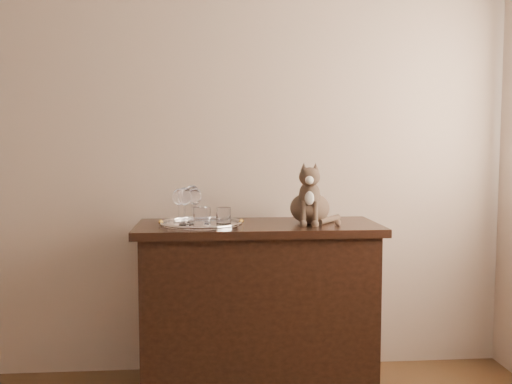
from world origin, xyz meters
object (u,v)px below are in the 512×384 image
tumbler_b (202,217)px  cat (310,193)px  sideboard (258,308)px  wine_glass_c (185,206)px  tumbler_c (224,216)px  wine_glass_a (179,206)px  tray (201,224)px  wine_glass_d (195,206)px  wine_glass_b (192,204)px

tumbler_b → cat: 0.56m
sideboard → wine_glass_c: wine_glass_c is taller
tumbler_b → tumbler_c: 0.13m
sideboard → wine_glass_a: (-0.39, 0.01, 0.52)m
tumbler_c → cat: 0.45m
wine_glass_c → tumbler_c: (0.19, 0.02, -0.05)m
tray → tumbler_c: tumbler_c is taller
wine_glass_d → cat: size_ratio=0.57×
wine_glass_c → tumbler_c: wine_glass_c is taller
wine_glass_a → tumbler_b: bearing=-50.4°
wine_glass_a → wine_glass_b: size_ratio=0.92×
wine_glass_d → tray: bearing=-34.0°
tumbler_c → tumbler_b: bearing=-140.5°
sideboard → wine_glass_a: wine_glass_a is taller
wine_glass_c → cat: 0.63m
tumbler_b → wine_glass_c: bearing=143.7°
sideboard → wine_glass_a: bearing=179.1°
wine_glass_d → cat: (0.57, 0.01, 0.06)m
wine_glass_c → tumbler_b: wine_glass_c is taller
wine_glass_c → tumbler_b: 0.11m
wine_glass_b → tumbler_c: (0.15, -0.08, -0.05)m
wine_glass_b → wine_glass_d: (0.01, -0.04, -0.01)m
wine_glass_c → wine_glass_d: (0.05, 0.06, -0.00)m
wine_glass_d → tumbler_c: wine_glass_d is taller
wine_glass_c → wine_glass_d: 0.08m
tray → wine_glass_a: size_ratio=2.36×
wine_glass_c → cat: (0.62, 0.07, 0.05)m
sideboard → wine_glass_b: wine_glass_b is taller
wine_glass_d → wine_glass_a: bearing=169.3°
tray → tumbler_b: 0.11m
cat → tumbler_b: bearing=-154.7°
tray → wine_glass_a: wine_glass_a is taller
wine_glass_c → tumbler_c: size_ratio=2.26×
sideboard → cat: cat is taller
tray → wine_glass_a: bearing=161.7°
sideboard → wine_glass_a: size_ratio=7.08×
wine_glass_b → cat: 0.59m
wine_glass_b → cat: size_ratio=0.60×
tumbler_c → wine_glass_c: bearing=-172.6°
tumbler_c → cat: bearing=6.4°
cat → tumbler_c: bearing=-162.4°
sideboard → tumbler_c: 0.51m
wine_glass_b → wine_glass_c: (-0.03, -0.10, -0.00)m
tray → cat: (0.54, 0.03, 0.15)m
tray → wine_glass_d: (-0.03, 0.02, 0.09)m
sideboard → tray: bearing=-173.9°
wine_glass_a → wine_glass_d: wine_glass_d is taller
cat → wine_glass_d: bearing=-167.6°
wine_glass_b → wine_glass_d: size_ratio=1.06×
sideboard → tumbler_c: (-0.17, -0.05, 0.47)m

